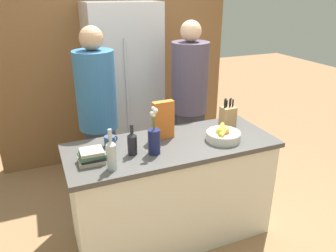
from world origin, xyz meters
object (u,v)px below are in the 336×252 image
(refrigerator, at_px, (125,90))
(person_at_sink, at_px, (98,113))
(bottle_vinegar, at_px, (132,143))
(cereal_box, at_px, (163,120))
(knife_block, at_px, (228,116))
(flower_vase, at_px, (154,139))
(coffee_mug, at_px, (110,141))
(person_in_blue, at_px, (189,98))
(fruit_bowl, at_px, (223,135))
(book_stack, at_px, (92,156))
(bottle_oil, at_px, (111,154))

(refrigerator, bearing_deg, person_at_sink, -122.01)
(bottle_vinegar, bearing_deg, cereal_box, 29.96)
(knife_block, bearing_deg, flower_vase, -163.02)
(refrigerator, height_order, flower_vase, refrigerator)
(coffee_mug, height_order, person_in_blue, person_in_blue)
(refrigerator, bearing_deg, fruit_bowl, -74.90)
(knife_block, xyz_separation_m, bottle_vinegar, (-0.95, -0.19, -0.00))
(flower_vase, relative_size, book_stack, 1.88)
(person_in_blue, bearing_deg, book_stack, -134.85)
(fruit_bowl, bearing_deg, bottle_vinegar, 176.56)
(bottle_vinegar, bearing_deg, person_at_sink, 98.40)
(bottle_oil, bearing_deg, person_at_sink, 84.53)
(bottle_vinegar, bearing_deg, flower_vase, -17.59)
(flower_vase, relative_size, person_in_blue, 0.21)
(cereal_box, relative_size, book_stack, 1.61)
(flower_vase, bearing_deg, coffee_mug, 136.94)
(cereal_box, relative_size, person_at_sink, 0.18)
(flower_vase, xyz_separation_m, cereal_box, (0.17, 0.24, 0.04))
(cereal_box, bearing_deg, person_at_sink, 128.17)
(cereal_box, bearing_deg, bottle_oil, -146.31)
(person_at_sink, bearing_deg, knife_block, -21.14)
(fruit_bowl, distance_m, bottle_vinegar, 0.76)
(book_stack, bearing_deg, fruit_bowl, -1.75)
(coffee_mug, bearing_deg, refrigerator, 69.46)
(fruit_bowl, bearing_deg, knife_block, 51.40)
(coffee_mug, xyz_separation_m, bottle_oil, (-0.07, -0.37, 0.08))
(fruit_bowl, height_order, flower_vase, flower_vase)
(refrigerator, height_order, bottle_vinegar, refrigerator)
(cereal_box, relative_size, bottle_oil, 1.07)
(cereal_box, distance_m, book_stack, 0.67)
(knife_block, distance_m, flower_vase, 0.83)
(book_stack, xyz_separation_m, person_in_blue, (1.17, 0.82, 0.05))
(bottle_vinegar, height_order, person_in_blue, person_in_blue)
(cereal_box, bearing_deg, fruit_bowl, -27.97)
(coffee_mug, xyz_separation_m, person_at_sink, (0.01, 0.53, 0.05))
(flower_vase, distance_m, bottle_vinegar, 0.16)
(coffee_mug, bearing_deg, book_stack, -129.26)
(coffee_mug, bearing_deg, bottle_vinegar, -59.93)
(cereal_box, xyz_separation_m, person_at_sink, (-0.43, 0.55, -0.06))
(knife_block, xyz_separation_m, flower_vase, (-0.79, -0.24, 0.02))
(flower_vase, xyz_separation_m, book_stack, (-0.46, 0.04, -0.07))
(bottle_oil, xyz_separation_m, person_in_blue, (1.06, 0.96, -0.02))
(bottle_oil, bearing_deg, bottle_vinegar, 39.25)
(refrigerator, distance_m, knife_block, 1.41)
(fruit_bowl, bearing_deg, person_in_blue, 83.02)
(bottle_vinegar, xyz_separation_m, person_at_sink, (-0.11, 0.74, 0.00))
(knife_block, relative_size, bottle_vinegar, 1.10)
(knife_block, xyz_separation_m, cereal_box, (-0.63, -0.01, 0.06))
(flower_vase, bearing_deg, cereal_box, 54.64)
(knife_block, relative_size, person_in_blue, 0.15)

